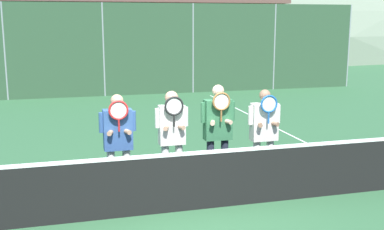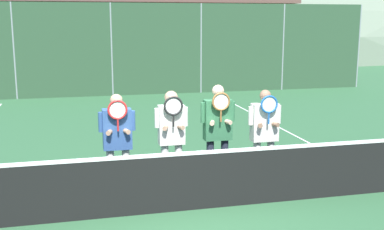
% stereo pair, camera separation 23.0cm
% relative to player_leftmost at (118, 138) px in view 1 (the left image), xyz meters
% --- Properties ---
extents(ground_plane, '(120.00, 120.00, 0.00)m').
position_rel_player_leftmost_xyz_m(ground_plane, '(0.78, -0.81, -1.03)').
color(ground_plane, '#2D5B38').
extents(hill_distant, '(143.17, 79.54, 27.84)m').
position_rel_player_leftmost_xyz_m(hill_distant, '(0.78, 58.27, -1.03)').
color(hill_distant, slate).
rests_on(hill_distant, ground_plane).
extents(clubhouse_building, '(20.91, 5.50, 4.12)m').
position_rel_player_leftmost_xyz_m(clubhouse_building, '(0.34, 18.32, 1.05)').
color(clubhouse_building, tan).
rests_on(clubhouse_building, ground_plane).
extents(fence_back, '(21.42, 0.06, 3.57)m').
position_rel_player_leftmost_xyz_m(fence_back, '(0.78, 11.17, 0.75)').
color(fence_back, gray).
rests_on(fence_back, ground_plane).
extents(tennis_net, '(10.73, 0.09, 1.04)m').
position_rel_player_leftmost_xyz_m(tennis_net, '(0.78, -0.81, -0.55)').
color(tennis_net, gray).
rests_on(tennis_net, ground_plane).
extents(court_line_right_sideline, '(0.05, 16.00, 0.01)m').
position_rel_player_leftmost_xyz_m(court_line_right_sideline, '(4.77, 2.19, -1.03)').
color(court_line_right_sideline, white).
rests_on(court_line_right_sideline, ground_plane).
extents(player_leftmost, '(0.60, 0.34, 1.74)m').
position_rel_player_leftmost_xyz_m(player_leftmost, '(0.00, 0.00, 0.00)').
color(player_leftmost, white).
rests_on(player_leftmost, ground_plane).
extents(player_center_left, '(0.57, 0.34, 1.75)m').
position_rel_player_leftmost_xyz_m(player_center_left, '(0.91, 0.09, 0.01)').
color(player_center_left, white).
rests_on(player_center_left, ground_plane).
extents(player_center_right, '(0.61, 0.34, 1.83)m').
position_rel_player_leftmost_xyz_m(player_center_right, '(1.72, 0.05, 0.05)').
color(player_center_right, '#232838').
rests_on(player_center_right, ground_plane).
extents(player_rightmost, '(0.60, 0.34, 1.73)m').
position_rel_player_leftmost_xyz_m(player_rightmost, '(2.54, -0.03, -0.01)').
color(player_rightmost, white).
rests_on(player_rightmost, ground_plane).
extents(car_left_of_center, '(4.43, 1.97, 1.78)m').
position_rel_player_leftmost_xyz_m(car_left_of_center, '(0.30, 13.92, -0.12)').
color(car_left_of_center, black).
rests_on(car_left_of_center, ground_plane).
extents(car_center, '(4.14, 2.08, 1.72)m').
position_rel_player_leftmost_xyz_m(car_center, '(5.47, 13.97, -0.15)').
color(car_center, maroon).
rests_on(car_center, ground_plane).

